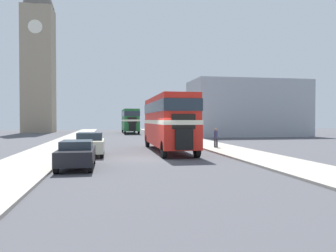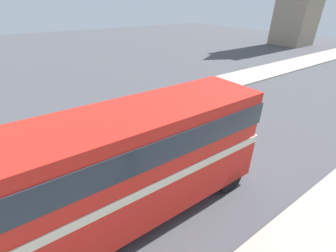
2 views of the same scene
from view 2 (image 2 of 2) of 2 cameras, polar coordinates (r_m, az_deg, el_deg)
name	(u,v)px [view 2 (image 2 of 2)]	position (r m, az deg, el deg)	size (l,w,h in m)	color
double_decker_bus	(113,168)	(7.00, -13.92, -10.29)	(2.43, 10.68, 4.08)	red
car_parked_mid	(28,147)	(12.45, -32.05, -4.62)	(1.81, 4.03, 1.54)	beige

